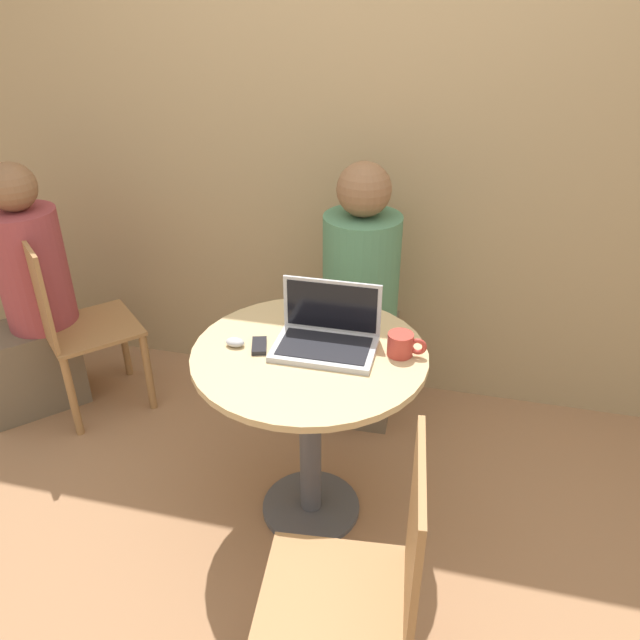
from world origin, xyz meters
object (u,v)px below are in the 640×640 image
at_px(laptop, 327,335).
at_px(chair_empty, 363,595).
at_px(cell_phone, 259,346).
at_px(person_seated, 361,316).

bearing_deg(laptop, chair_empty, -69.75).
xyz_separation_m(laptop, cell_phone, (-0.23, -0.07, -0.04)).
xyz_separation_m(cell_phone, person_seated, (0.24, 0.71, -0.23)).
relative_size(laptop, person_seated, 0.28).
bearing_deg(laptop, person_seated, 89.10).
height_order(laptop, chair_empty, laptop).
distance_m(laptop, chair_empty, 0.86).
relative_size(laptop, cell_phone, 3.09).
distance_m(cell_phone, person_seated, 0.78).
bearing_deg(chair_empty, person_seated, 100.82).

